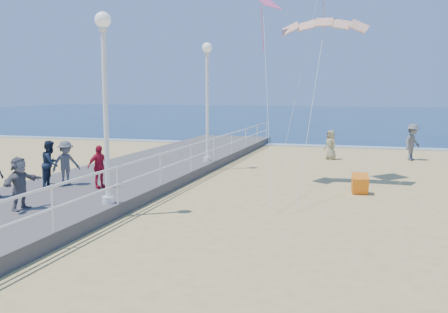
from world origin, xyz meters
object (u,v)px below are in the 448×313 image
(box_kite, at_px, (360,185))
(lamp_post_mid, at_px, (105,88))
(lamp_post_far, at_px, (207,89))
(spectator_3, at_px, (99,167))
(spectator_7, at_px, (51,163))
(beach_walker_a, at_px, (413,142))
(spectator_5, at_px, (20,183))
(beach_walker_c, at_px, (331,145))
(spectator_2, at_px, (66,163))

(box_kite, bearing_deg, lamp_post_mid, -148.41)
(lamp_post_far, distance_m, box_kite, 8.41)
(spectator_3, relative_size, spectator_7, 0.92)
(beach_walker_a, distance_m, box_kite, 10.02)
(spectator_5, bearing_deg, beach_walker_c, -19.80)
(beach_walker_c, bearing_deg, box_kite, -34.32)
(lamp_post_far, height_order, box_kite, lamp_post_far)
(lamp_post_mid, xyz_separation_m, lamp_post_far, (0.00, 9.00, 0.00))
(beach_walker_a, height_order, beach_walker_c, beach_walker_a)
(spectator_3, xyz_separation_m, beach_walker_a, (10.64, 13.13, -0.16))
(lamp_post_far, xyz_separation_m, spectator_5, (-1.89, -10.35, -2.54))
(spectator_7, distance_m, box_kite, 10.63)
(box_kite, bearing_deg, spectator_7, -166.91)
(spectator_5, distance_m, spectator_7, 3.38)
(spectator_5, relative_size, spectator_7, 0.94)
(beach_walker_a, bearing_deg, spectator_2, 169.52)
(beach_walker_c, bearing_deg, lamp_post_mid, -65.05)
(lamp_post_mid, bearing_deg, lamp_post_far, 90.00)
(lamp_post_far, distance_m, spectator_7, 8.25)
(lamp_post_far, xyz_separation_m, beach_walker_c, (5.12, 5.19, -2.88))
(lamp_post_mid, relative_size, spectator_3, 3.75)
(lamp_post_mid, height_order, box_kite, lamp_post_mid)
(spectator_2, distance_m, spectator_3, 1.36)
(lamp_post_mid, bearing_deg, spectator_2, 142.82)
(lamp_post_mid, bearing_deg, spectator_5, -144.49)
(lamp_post_far, height_order, spectator_7, lamp_post_far)
(lamp_post_far, height_order, beach_walker_c, lamp_post_far)
(spectator_3, xyz_separation_m, spectator_7, (-1.73, -0.16, 0.06))
(spectator_7, height_order, box_kite, spectator_7)
(lamp_post_mid, relative_size, spectator_7, 3.45)
(spectator_2, relative_size, beach_walker_c, 0.97)
(lamp_post_far, xyz_separation_m, spectator_3, (-1.43, -7.04, -2.55))
(beach_walker_a, height_order, box_kite, beach_walker_a)
(lamp_post_far, xyz_separation_m, spectator_2, (-2.78, -6.89, -2.50))
(lamp_post_far, bearing_deg, beach_walker_a, 33.44)
(spectator_2, distance_m, beach_walker_a, 17.67)
(box_kite, bearing_deg, beach_walker_a, 69.37)
(lamp_post_mid, relative_size, box_kite, 8.87)
(spectator_2, height_order, beach_walker_c, spectator_2)
(spectator_7, distance_m, beach_walker_a, 18.16)
(spectator_2, xyz_separation_m, beach_walker_c, (7.90, 12.08, -0.38))
(lamp_post_far, bearing_deg, beach_walker_c, 45.41)
(spectator_5, bearing_deg, spectator_2, 18.96)
(beach_walker_a, bearing_deg, box_kite, -161.64)
(lamp_post_far, distance_m, beach_walker_c, 7.84)
(lamp_post_far, bearing_deg, lamp_post_mid, -90.00)
(lamp_post_mid, distance_m, beach_walker_a, 17.88)
(beach_walker_c, height_order, box_kite, beach_walker_c)
(spectator_3, bearing_deg, spectator_7, 122.77)
(spectator_7, bearing_deg, spectator_2, -62.89)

